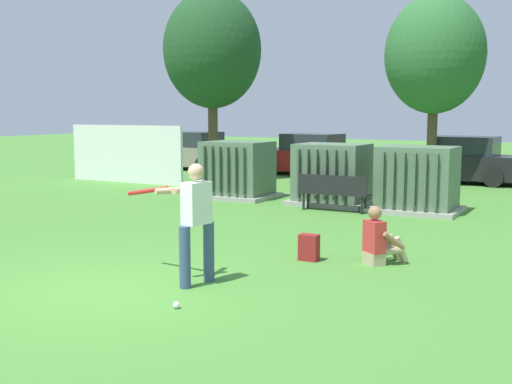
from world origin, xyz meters
TOP-DOWN VIEW (x-y plane):
  - ground_plane at (0.00, 0.00)m, footprint 96.00×96.00m
  - fence_panel at (-8.73, 10.50)m, footprint 4.80×0.12m
  - transformer_west at (-3.28, 8.97)m, footprint 2.10×1.70m
  - transformer_mid_west at (-0.40, 9.06)m, footprint 2.10×1.70m
  - transformer_mid_east at (1.92, 8.89)m, footprint 2.10×1.70m
  - park_bench at (0.10, 7.92)m, footprint 1.81×0.44m
  - batter at (0.86, 0.79)m, footprint 1.61×0.75m
  - sports_ball at (1.32, -0.28)m, footprint 0.09×0.09m
  - seated_spectator at (2.81, 3.24)m, footprint 0.70×0.77m
  - backpack at (1.71, 2.91)m, footprint 0.32×0.27m
  - tree_left at (-6.83, 13.17)m, footprint 3.58×3.58m
  - tree_center_left at (0.76, 15.08)m, footprint 3.31×3.31m
  - parked_car_leftmost at (-9.61, 15.82)m, footprint 4.34×2.22m
  - parked_car_left_of_center at (-4.17, 16.02)m, footprint 4.35×2.23m
  - parked_car_right_of_center at (1.56, 16.09)m, footprint 4.27×2.05m

SIDE VIEW (x-z plane):
  - ground_plane at x=0.00m, z-range 0.00..0.00m
  - sports_ball at x=1.32m, z-range 0.00..0.09m
  - backpack at x=1.71m, z-range -0.01..0.43m
  - seated_spectator at x=2.81m, z-range -0.11..0.86m
  - park_bench at x=0.10m, z-range 0.08..0.99m
  - parked_car_leftmost at x=-9.61m, z-range -0.06..1.56m
  - parked_car_left_of_center at x=-4.17m, z-range -0.06..1.56m
  - parked_car_right_of_center at x=1.56m, z-range -0.06..1.56m
  - transformer_west at x=-3.28m, z-range -0.02..1.60m
  - transformer_mid_west at x=-0.40m, z-range -0.02..1.60m
  - transformer_mid_east at x=1.92m, z-range -0.02..1.60m
  - batter at x=0.86m, z-range 0.11..1.85m
  - fence_panel at x=-8.73m, z-range 0.00..2.00m
  - tree_center_left at x=0.76m, z-range 1.18..7.51m
  - tree_left at x=-6.83m, z-range 1.27..8.11m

